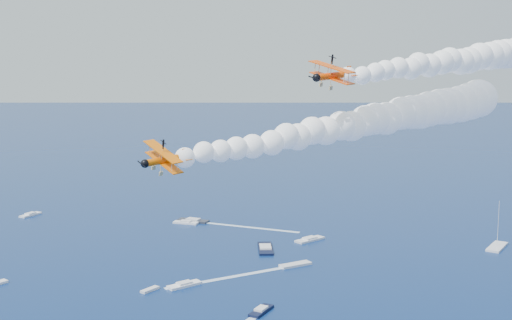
{
  "coord_description": "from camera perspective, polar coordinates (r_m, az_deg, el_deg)",
  "views": [
    {
      "loc": [
        -2.07,
        -66.37,
        62.86
      ],
      "look_at": [
        -1.08,
        19.76,
        49.9
      ],
      "focal_mm": 46.5,
      "sensor_mm": 36.0,
      "label": 1
    }
  ],
  "objects": [
    {
      "name": "biplane_lead",
      "position": [
        94.43,
        6.65,
        7.21
      ],
      "size": [
        10.82,
        11.48,
        6.87
      ],
      "primitive_type": null,
      "rotation": [
        -0.21,
        0.07,
        3.78
      ],
      "color": "#FF4E05"
    },
    {
      "name": "biplane_trail",
      "position": [
        80.11,
        -7.78,
        0.01
      ],
      "size": [
        9.72,
        10.27,
        6.52
      ],
      "primitive_type": null,
      "rotation": [
        -0.28,
        0.07,
        3.78
      ],
      "color": "#EA6404"
    },
    {
      "name": "smoke_trail_lead",
      "position": [
        119.48,
        18.31,
        8.32
      ],
      "size": [
        69.13,
        66.4,
        11.73
      ],
      "primitive_type": null,
      "rotation": [
        0.0,
        0.0,
        3.78
      ],
      "color": "white"
    },
    {
      "name": "smoke_trail_trail",
      "position": [
        100.07,
        8.81,
        3.15
      ],
      "size": [
        69.14,
        66.65,
        11.73
      ],
      "primitive_type": null,
      "rotation": [
        0.0,
        0.0,
        3.78
      ],
      "color": "white"
    },
    {
      "name": "spectator_boats",
      "position": [
        198.07,
        -2.57,
        -9.85
      ],
      "size": [
        239.03,
        172.14,
        0.7
      ],
      "color": "black",
      "rests_on": "ground"
    },
    {
      "name": "boat_wakes",
      "position": [
        181.89,
        -8.35,
        -11.75
      ],
      "size": [
        118.4,
        157.6,
        0.04
      ],
      "color": "white",
      "rests_on": "ground"
    }
  ]
}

